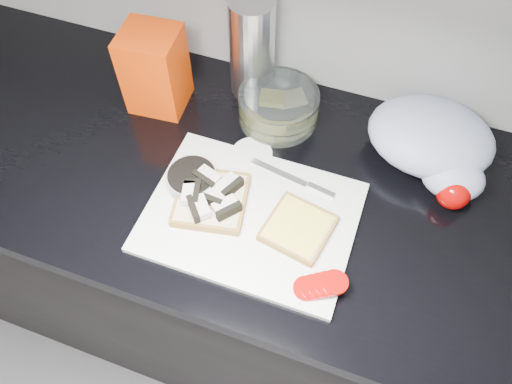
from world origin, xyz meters
TOP-DOWN VIEW (x-y plane):
  - base_cabinet at (0.00, 1.20)m, footprint 3.50×0.60m
  - countertop at (0.00, 1.20)m, footprint 3.50×0.64m
  - cutting_board at (-0.07, 1.10)m, footprint 0.40×0.30m
  - bread_left at (-0.16, 1.10)m, footprint 0.16×0.16m
  - bread_right at (0.02, 1.10)m, footprint 0.14×0.14m
  - tomato_slices at (0.09, 1.00)m, footprint 0.10×0.08m
  - knife at (-0.00, 1.20)m, footprint 0.19×0.04m
  - seed_tub at (-0.21, 1.12)m, footprint 0.10×0.10m
  - tub_lid at (-0.13, 1.25)m, footprint 0.11×0.11m
  - glass_bowl at (-0.11, 1.37)m, footprint 0.17×0.17m
  - bread_bag at (-0.38, 1.32)m, footprint 0.13×0.12m
  - steel_canister at (-0.19, 1.43)m, footprint 0.10×0.10m
  - grocery_bag at (0.22, 1.36)m, footprint 0.26×0.23m
  - whole_tomatoes at (0.28, 1.27)m, footprint 0.07×0.07m

SIDE VIEW (x-z plane):
  - base_cabinet at x=0.00m, z-range 0.00..0.86m
  - countertop at x=0.00m, z-range 0.86..0.90m
  - tub_lid at x=-0.13m, z-range 0.90..0.91m
  - cutting_board at x=-0.07m, z-range 0.90..0.91m
  - knife at x=0.00m, z-range 0.91..0.92m
  - bread_right at x=0.02m, z-range 0.91..0.93m
  - tomato_slices at x=0.09m, z-range 0.91..0.93m
  - bread_left at x=-0.16m, z-range 0.90..0.95m
  - seed_tub at x=-0.21m, z-range 0.90..0.95m
  - whole_tomatoes at x=0.28m, z-range 0.90..0.97m
  - glass_bowl at x=-0.11m, z-range 0.90..0.97m
  - grocery_bag at x=0.22m, z-range 0.90..1.01m
  - bread_bag at x=-0.38m, z-range 0.90..1.09m
  - steel_canister at x=-0.19m, z-range 0.90..1.14m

